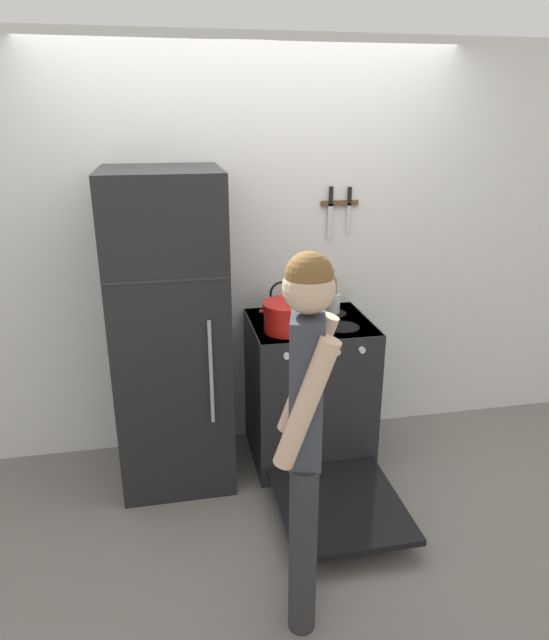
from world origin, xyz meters
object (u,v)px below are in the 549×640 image
refrigerator (170,333)px  person (306,427)px  tea_kettle (282,306)px  stove_range (310,393)px  utensil_jar (333,302)px  dutch_oven_pot (289,317)px

refrigerator → person: bearing=-67.6°
tea_kettle → person: (-0.19, -1.35, -0.05)m
refrigerator → stove_range: bearing=-1.5°
stove_range → tea_kettle: bearing=132.2°
refrigerator → person: refrigerator is taller
tea_kettle → person: 1.37m
utensil_jar → refrigerator: bearing=-171.6°
tea_kettle → utensil_jar: 0.33m
utensil_jar → person: (-0.52, -1.36, -0.05)m
utensil_jar → person: size_ratio=0.17×
refrigerator → person: size_ratio=1.11×
refrigerator → stove_range: size_ratio=1.34×
stove_range → person: person is taller
dutch_oven_pot → utensil_jar: utensil_jar is taller
refrigerator → person: (0.50, -1.21, 0.02)m
stove_range → refrigerator: bearing=178.5°
stove_range → person: size_ratio=0.83×
stove_range → utensil_jar: 0.59m
dutch_oven_pot → person: (-0.17, -1.10, -0.07)m
stove_range → utensil_jar: utensil_jar is taller
dutch_oven_pot → tea_kettle: tea_kettle is taller
dutch_oven_pot → utensil_jar: 0.43m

